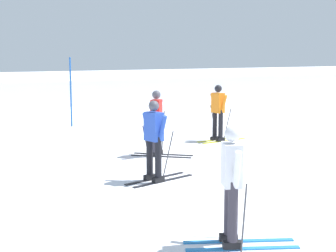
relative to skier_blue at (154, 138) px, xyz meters
The scene contains 7 objects.
ground_plane 3.80m from the skier_blue, 28.12° to the right, with size 120.00×120.00×0.00m, color white.
far_snow_ridge 18.26m from the skier_blue, 79.74° to the left, with size 80.00×6.59×1.27m, color white.
skier_blue is the anchor object (origin of this frame).
skier_white 3.74m from the skier_blue, 98.27° to the right, with size 1.62×0.96×1.71m.
skier_red 2.64m from the skier_blue, 63.50° to the left, with size 1.47×1.30×1.71m.
skier_orange 5.12m from the skier_blue, 42.78° to the left, with size 1.63×1.00×1.71m.
trail_marker_pole 8.43m from the skier_blue, 85.86° to the left, with size 0.06×0.06×2.50m, color #1E56AD.
Camera 1 is at (-7.61, -7.62, 2.72)m, focal length 53.86 mm.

